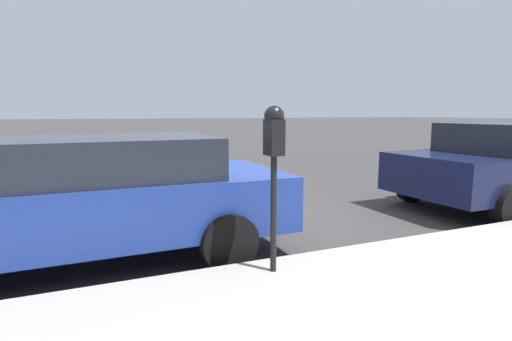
# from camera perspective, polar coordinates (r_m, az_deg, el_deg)

# --- Properties ---
(ground_plane) EXTENTS (220.00, 220.00, 0.00)m
(ground_plane) POSITION_cam_1_polar(r_m,az_deg,el_deg) (6.51, -3.14, -7.04)
(ground_plane) COLOR #3D3A3A
(parking_meter) EXTENTS (0.21, 0.19, 1.61)m
(parking_meter) POSITION_cam_1_polar(r_m,az_deg,el_deg) (3.77, 2.57, 3.52)
(parking_meter) COLOR black
(parking_meter) RESTS_ON sidewalk
(car_blue) EXTENTS (2.15, 4.93, 1.44)m
(car_blue) POSITION_cam_1_polar(r_m,az_deg,el_deg) (4.99, -23.96, -3.40)
(car_blue) COLOR navy
(car_blue) RESTS_ON ground_plane
(car_navy) EXTENTS (2.21, 4.41, 1.53)m
(car_navy) POSITION_cam_1_polar(r_m,az_deg,el_deg) (8.74, 32.55, 0.98)
(car_navy) COLOR #14193D
(car_navy) RESTS_ON ground_plane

